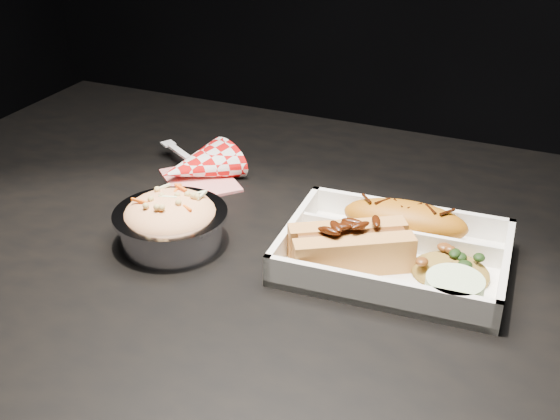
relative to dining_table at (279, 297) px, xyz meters
The scene contains 8 objects.
dining_table is the anchor object (origin of this frame).
food_tray 0.18m from the dining_table, ahead, with size 0.26×0.19×0.04m.
fried_pastry 0.19m from the dining_table, 19.86° to the left, with size 0.15×0.06×0.04m, color #AB6211.
hotdog 0.16m from the dining_table, 17.83° to the right, with size 0.15×0.12×0.06m.
fried_rice_mound 0.24m from the dining_table, ahead, with size 0.09×0.07×0.03m, color olive.
cupcake_liner 0.26m from the dining_table, 15.18° to the right, with size 0.06×0.06×0.03m, color beige.
foil_coleslaw_cup 0.18m from the dining_table, 149.39° to the right, with size 0.14×0.14×0.07m.
napkin_fork 0.23m from the dining_table, 148.56° to the left, with size 0.17×0.15×0.10m.
Camera 1 is at (0.30, -0.68, 1.19)m, focal length 45.00 mm.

